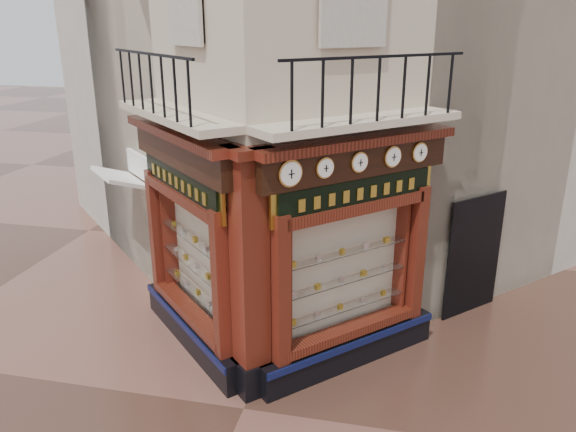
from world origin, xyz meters
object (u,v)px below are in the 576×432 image
(clock_d, at_px, (393,157))
(signboard_right, at_px, (357,193))
(clock_e, at_px, (420,152))
(awning, at_px, (130,287))
(clock_c, at_px, (359,162))
(corner_pilaster, at_px, (250,280))
(clock_a, at_px, (290,174))
(clock_b, at_px, (325,168))
(signboard_left, at_px, (180,182))

(clock_d, bearing_deg, signboard_right, 169.30)
(clock_e, xyz_separation_m, awning, (-6.04, 1.21, -3.62))
(clock_c, distance_m, clock_d, 0.67)
(corner_pilaster, relative_size, clock_a, 10.24)
(clock_e, height_order, signboard_right, clock_e)
(clock_a, distance_m, clock_d, 1.90)
(clock_d, height_order, clock_e, clock_d)
(clock_b, distance_m, clock_e, 1.88)
(corner_pilaster, bearing_deg, clock_a, -44.15)
(corner_pilaster, distance_m, clock_b, 2.01)
(awning, xyz_separation_m, signboard_right, (5.14, -1.96, 3.10))
(signboard_right, bearing_deg, corner_pilaster, 169.75)
(clock_a, xyz_separation_m, clock_e, (1.75, 1.75, -0.00))
(clock_a, height_order, signboard_left, clock_a)
(clock_a, distance_m, signboard_left, 2.36)
(signboard_left, bearing_deg, awning, 3.56)
(clock_e, relative_size, signboard_right, 0.14)
(clock_e, relative_size, signboard_left, 0.14)
(clock_e, bearing_deg, clock_b, 180.00)
(clock_a, bearing_deg, clock_b, 0.00)
(clock_d, bearing_deg, clock_a, -180.00)
(clock_c, bearing_deg, clock_b, 180.00)
(clock_c, xyz_separation_m, signboard_left, (-2.94, 0.14, -0.52))
(signboard_right, bearing_deg, clock_d, -10.70)
(corner_pilaster, xyz_separation_m, awning, (-3.68, 2.97, -1.95))
(clock_c, distance_m, signboard_right, 0.54)
(clock_b, bearing_deg, corner_pilaster, 157.51)
(clock_b, bearing_deg, signboard_right, 8.75)
(clock_c, relative_size, signboard_left, 0.14)
(corner_pilaster, height_order, clock_e, corner_pilaster)
(signboard_left, bearing_deg, clock_a, -160.84)
(clock_d, xyz_separation_m, awning, (-5.63, 1.62, -3.62))
(clock_a, relative_size, signboard_left, 0.17)
(corner_pilaster, height_order, clock_b, corner_pilaster)
(clock_a, bearing_deg, clock_c, -0.00)
(clock_b, distance_m, signboard_right, 0.89)
(clock_e, bearing_deg, clock_a, 180.00)
(clock_b, relative_size, signboard_right, 0.14)
(awning, bearing_deg, clock_d, -151.06)
(clock_b, relative_size, clock_e, 0.96)
(clock_e, xyz_separation_m, signboard_left, (-3.83, -0.75, -0.52))
(corner_pilaster, height_order, clock_d, corner_pilaster)
(clock_e, bearing_deg, clock_c, 180.00)
(clock_c, distance_m, awning, 6.64)
(clock_c, bearing_deg, awning, 112.93)
(clock_a, bearing_deg, clock_d, 0.00)
(clock_b, height_order, signboard_left, clock_b)
(awning, bearing_deg, corner_pilaster, -173.93)
(clock_d, bearing_deg, clock_b, -180.00)
(clock_e, height_order, signboard_left, clock_e)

